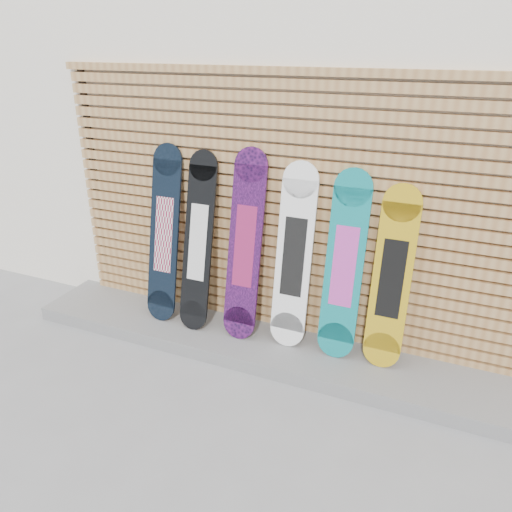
% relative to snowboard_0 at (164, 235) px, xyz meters
% --- Properties ---
extents(ground, '(80.00, 80.00, 0.00)m').
position_rel_snowboard_0_xyz_m(ground, '(1.28, -0.77, -0.90)').
color(ground, gray).
rests_on(ground, ground).
extents(building, '(12.00, 5.00, 3.60)m').
position_rel_snowboard_0_xyz_m(building, '(1.78, 2.73, 0.90)').
color(building, white).
rests_on(building, ground).
extents(concrete_step, '(4.60, 0.70, 0.12)m').
position_rel_snowboard_0_xyz_m(concrete_step, '(1.13, -0.09, -0.84)').
color(concrete_step, slate).
rests_on(concrete_step, ground).
extents(slat_wall, '(4.26, 0.08, 2.29)m').
position_rel_snowboard_0_xyz_m(slat_wall, '(1.13, 0.21, 0.31)').
color(slat_wall, '#A97946').
rests_on(slat_wall, ground).
extents(snowboard_0, '(0.28, 0.36, 1.56)m').
position_rel_snowboard_0_xyz_m(snowboard_0, '(0.00, 0.00, 0.00)').
color(snowboard_0, black).
rests_on(snowboard_0, concrete_step).
extents(snowboard_1, '(0.26, 0.38, 1.53)m').
position_rel_snowboard_0_xyz_m(snowboard_1, '(0.35, -0.01, -0.01)').
color(snowboard_1, black).
rests_on(snowboard_1, concrete_step).
extents(snowboard_2, '(0.29, 0.35, 1.59)m').
position_rel_snowboard_0_xyz_m(snowboard_2, '(0.78, 0.00, 0.01)').
color(snowboard_2, black).
rests_on(snowboard_2, concrete_step).
extents(snowboard_3, '(0.29, 0.29, 1.51)m').
position_rel_snowboard_0_xyz_m(snowboard_3, '(1.20, 0.03, -0.02)').
color(snowboard_3, white).
rests_on(snowboard_3, concrete_step).
extents(snowboard_4, '(0.29, 0.29, 1.50)m').
position_rel_snowboard_0_xyz_m(snowboard_4, '(1.61, 0.03, -0.03)').
color(snowboard_4, '#0D7C81').
rests_on(snowboard_4, concrete_step).
extents(snowboard_5, '(0.29, 0.28, 1.42)m').
position_rel_snowboard_0_xyz_m(snowboard_5, '(1.97, 0.04, -0.07)').
color(snowboard_5, '#C09714').
rests_on(snowboard_5, concrete_step).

